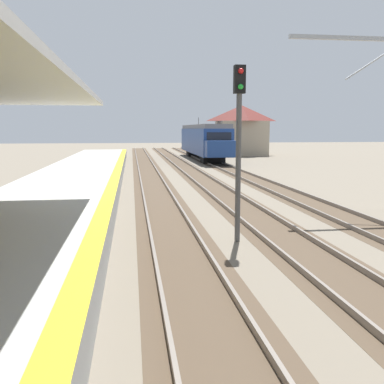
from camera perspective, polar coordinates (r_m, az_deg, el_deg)
station_platform at (r=14.91m, az=-19.88°, el=-3.62°), size 5.00×80.00×0.91m
track_pair_nearest_platform at (r=18.62m, az=-3.85°, el=-2.11°), size 2.34×120.00×0.16m
track_pair_middle at (r=19.15m, az=6.36°, el=-1.86°), size 2.34×120.00×0.16m
track_pair_far_side at (r=20.25m, az=15.73°, el=-1.57°), size 2.34×120.00×0.16m
approaching_train at (r=49.38m, az=1.56°, el=6.81°), size 2.93×19.60×4.76m
rail_signal_post at (r=13.00m, az=6.11°, el=7.34°), size 0.32×0.34×5.20m
distant_trackside_house at (r=57.32m, az=6.47°, el=8.11°), size 6.60×5.28×6.40m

